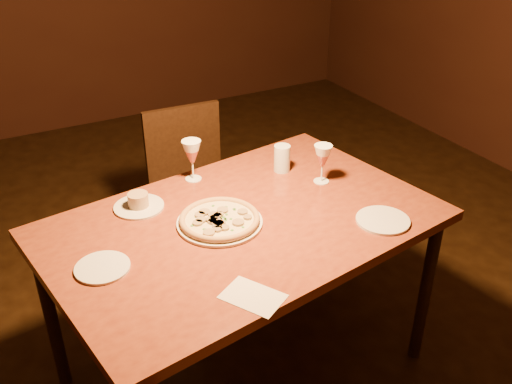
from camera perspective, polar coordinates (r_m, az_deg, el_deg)
name	(u,v)px	position (r m, az deg, el deg)	size (l,w,h in m)	color
dining_table	(243,235)	(2.31, -1.33, -4.34)	(1.66, 1.20, 0.82)	brown
chair_far	(193,181)	(3.21, -6.35, 1.13)	(0.46, 0.46, 0.91)	black
pizza_plate	(220,220)	(2.24, -3.66, -2.78)	(0.34, 0.34, 0.04)	silver
ramekin_saucer	(139,203)	(2.39, -11.66, -1.11)	(0.21, 0.21, 0.07)	silver
wine_glass_far	(192,160)	(2.53, -6.39, 3.16)	(0.09, 0.09, 0.19)	#BB594D
wine_glass_right	(322,164)	(2.52, 6.65, 2.81)	(0.08, 0.08, 0.18)	#BB594D
water_tumbler	(282,158)	(2.61, 2.62, 3.39)	(0.07, 0.07, 0.12)	silver
side_plate_left	(102,268)	(2.07, -15.10, -7.30)	(0.19, 0.19, 0.01)	silver
side_plate_near	(383,220)	(2.31, 12.57, -2.78)	(0.21, 0.21, 0.01)	silver
menu_card	(253,296)	(1.89, -0.32, -10.41)	(0.13, 0.20, 0.00)	beige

